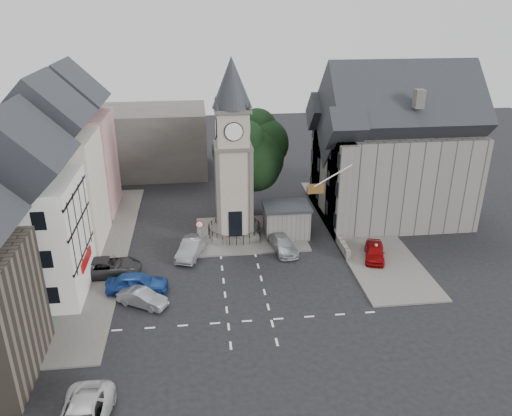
{
  "coord_description": "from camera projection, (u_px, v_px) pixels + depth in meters",
  "views": [
    {
      "loc": [
        -2.94,
        -34.03,
        20.67
      ],
      "look_at": [
        1.68,
        5.0,
        3.98
      ],
      "focal_mm": 35.0,
      "sensor_mm": 36.0,
      "label": 1
    }
  ],
  "objects": [
    {
      "name": "car_island_silver",
      "position": [
        191.0,
        248.0,
        42.89
      ],
      "size": [
        2.87,
        4.75,
        1.48
      ],
      "primitive_type": "imported",
      "rotation": [
        0.0,
        0.0,
        -0.31
      ],
      "color": "gray",
      "rests_on": "ground"
    },
    {
      "name": "central_island",
      "position": [
        250.0,
        234.0,
        46.94
      ],
      "size": [
        10.0,
        8.0,
        0.16
      ],
      "primitive_type": "cube",
      "color": "#595651",
      "rests_on": "ground"
    },
    {
      "name": "flagpole",
      "position": [
        333.0,
        176.0,
        41.28
      ],
      "size": [
        3.68,
        0.1,
        2.74
      ],
      "color": "white",
      "rests_on": "ground"
    },
    {
      "name": "east_boundary_wall",
      "position": [
        325.0,
        218.0,
        49.46
      ],
      "size": [
        0.4,
        16.0,
        0.9
      ],
      "primitive_type": "cube",
      "color": "slate",
      "rests_on": "ground"
    },
    {
      "name": "pavement_west",
      "position": [
        94.0,
        252.0,
        43.6
      ],
      "size": [
        6.0,
        30.0,
        0.14
      ],
      "primitive_type": "cube",
      "color": "#595651",
      "rests_on": "ground"
    },
    {
      "name": "car_west_silver",
      "position": [
        142.0,
        298.0,
        35.99
      ],
      "size": [
        3.88,
        2.96,
        1.23
      ],
      "primitive_type": "imported",
      "rotation": [
        0.0,
        0.0,
        1.06
      ],
      "color": "gray",
      "rests_on": "ground"
    },
    {
      "name": "town_tree",
      "position": [
        250.0,
        148.0,
        48.87
      ],
      "size": [
        7.2,
        7.2,
        10.8
      ],
      "color": "black",
      "rests_on": "ground"
    },
    {
      "name": "terrace_pink",
      "position": [
        73.0,
        149.0,
        49.87
      ],
      "size": [
        8.1,
        7.6,
        12.8
      ],
      "color": "tan",
      "rests_on": "ground"
    },
    {
      "name": "pavement_east",
      "position": [
        358.0,
        228.0,
        48.08
      ],
      "size": [
        6.0,
        26.0,
        0.14
      ],
      "primitive_type": "cube",
      "color": "#595651",
      "rests_on": "ground"
    },
    {
      "name": "warning_sign_post",
      "position": [
        200.0,
        229.0,
        43.33
      ],
      "size": [
        0.7,
        0.19,
        2.85
      ],
      "color": "black",
      "rests_on": "ground"
    },
    {
      "name": "car_west_grey",
      "position": [
        107.0,
        267.0,
        39.84
      ],
      "size": [
        5.42,
        2.57,
        1.5
      ],
      "primitive_type": "imported",
      "rotation": [
        0.0,
        0.0,
        1.59
      ],
      "color": "#2E2E30",
      "rests_on": "ground"
    },
    {
      "name": "clock_tower",
      "position": [
        233.0,
        152.0,
        43.63
      ],
      "size": [
        4.86,
        4.86,
        16.25
      ],
      "color": "#4C4944",
      "rests_on": "ground"
    },
    {
      "name": "pedestrian",
      "position": [
        375.0,
        252.0,
        42.28
      ],
      "size": [
        0.64,
        0.61,
        1.48
      ],
      "primitive_type": "imported",
      "rotation": [
        0.0,
        0.0,
        3.81
      ],
      "color": "#B3A294",
      "rests_on": "ground"
    },
    {
      "name": "east_building",
      "position": [
        390.0,
        156.0,
        48.79
      ],
      "size": [
        14.4,
        11.4,
        12.6
      ],
      "color": "slate",
      "rests_on": "ground"
    },
    {
      "name": "ground",
      "position": [
        242.0,
        280.0,
        39.5
      ],
      "size": [
        120.0,
        120.0,
        0.0
      ],
      "primitive_type": "plane",
      "color": "black",
      "rests_on": "ground"
    },
    {
      "name": "terrace_tudor",
      "position": [
        24.0,
        218.0,
        35.4
      ],
      "size": [
        8.1,
        7.6,
        12.0
      ],
      "color": "silver",
      "rests_on": "ground"
    },
    {
      "name": "stone_shelter",
      "position": [
        286.0,
        220.0,
        46.27
      ],
      "size": [
        4.3,
        3.3,
        3.08
      ],
      "color": "slate",
      "rests_on": "ground"
    },
    {
      "name": "road_markings",
      "position": [
        250.0,
        321.0,
        34.47
      ],
      "size": [
        20.0,
        8.0,
        0.01
      ],
      "primitive_type": "cube",
      "color": "silver",
      "rests_on": "ground"
    },
    {
      "name": "terrace_cream",
      "position": [
        52.0,
        176.0,
        42.56
      ],
      "size": [
        8.1,
        7.6,
        12.8
      ],
      "color": "beige",
      "rests_on": "ground"
    },
    {
      "name": "car_east_red",
      "position": [
        375.0,
        252.0,
        42.38
      ],
      "size": [
        2.7,
        4.27,
        1.35
      ],
      "primitive_type": "imported",
      "rotation": [
        0.0,
        0.0,
        -0.3
      ],
      "color": "#8F0709",
      "rests_on": "ground"
    },
    {
      "name": "backdrop_west",
      "position": [
        126.0,
        142.0,
        62.23
      ],
      "size": [
        20.0,
        10.0,
        8.0
      ],
      "primitive_type": "cube",
      "color": "#4C4944",
      "rests_on": "ground"
    },
    {
      "name": "car_island_east",
      "position": [
        283.0,
        244.0,
        43.79
      ],
      "size": [
        2.52,
        4.69,
        1.29
      ],
      "primitive_type": "imported",
      "rotation": [
        0.0,
        0.0,
        0.17
      ],
      "color": "#9CA0A4",
      "rests_on": "ground"
    },
    {
      "name": "car_west_blue",
      "position": [
        137.0,
        283.0,
        37.54
      ],
      "size": [
        4.7,
        2.06,
        1.58
      ],
      "primitive_type": "imported",
      "rotation": [
        0.0,
        0.0,
        1.53
      ],
      "color": "navy",
      "rests_on": "ground"
    }
  ]
}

